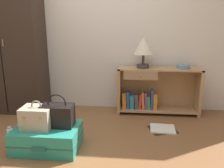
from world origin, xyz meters
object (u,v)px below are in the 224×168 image
bottle (10,135)px  train_case (37,117)px  open_book_on_floor (163,129)px  bookshelf (154,91)px  handbag (58,115)px  wardrobe (9,42)px  table_lamp (144,47)px  suitcase_large (48,137)px  bowl (183,66)px

bottle → train_case: bearing=-14.4°
train_case → open_book_on_floor: bearing=22.9°
bookshelf → handbag: (-1.07, -1.08, 0.03)m
bottle → open_book_on_floor: size_ratio=0.47×
handbag → bottle: size_ratio=1.88×
wardrobe → bookshelf: 2.18m
table_lamp → bottle: 1.97m
bookshelf → suitcase_large: (-1.18, -1.12, -0.20)m
bowl → handbag: bearing=-143.8°
wardrobe → handbag: size_ratio=5.97×
handbag → train_case: bearing=-161.6°
wardrobe → train_case: bearing=-52.8°
wardrobe → bookshelf: bearing=2.2°
suitcase_large → bottle: size_ratio=3.66×
table_lamp → handbag: bearing=-130.8°
suitcase_large → train_case: 0.25m
bookshelf → train_case: size_ratio=3.88×
bottle → bookshelf: bearing=32.7°
wardrobe → bottle: 1.41m
suitcase_large → bottle: suitcase_large is taller
bookshelf → open_book_on_floor: bookshelf is taller
wardrobe → train_case: wardrobe is taller
handbag → bottle: bearing=176.9°
wardrobe → bottle: size_ratio=11.23×
train_case → handbag: (0.19, 0.06, 0.01)m
bowl → open_book_on_floor: (-0.31, -0.56, -0.68)m
train_case → wardrobe: bearing=127.2°
bookshelf → bottle: size_ratio=6.38×
wardrobe → table_lamp: 1.90m
open_book_on_floor → wardrobe: bearing=166.9°
wardrobe → bowl: size_ratio=11.09×
suitcase_large → bookshelf: bearing=43.6°
handbag → bottle: (-0.56, 0.03, -0.27)m
suitcase_large → train_case: (-0.08, -0.02, 0.23)m
wardrobe → train_case: 1.49m
table_lamp → bowl: bearing=2.6°
bowl → bottle: bearing=-152.8°
bowl → suitcase_large: (-1.56, -1.11, -0.57)m
suitcase_large → open_book_on_floor: bearing=23.6°
table_lamp → train_case: table_lamp is taller
bookshelf → bowl: size_ratio=6.30×
wardrobe → open_book_on_floor: size_ratio=5.33×
open_book_on_floor → bowl: bearing=61.1°
bookshelf → train_case: (-1.26, -1.14, 0.03)m
open_book_on_floor → train_case: bearing=-157.1°
bookshelf → handbag: 1.52m
bowl → handbag: (-1.45, -1.06, -0.34)m
bottle → open_book_on_floor: 1.76m
suitcase_large → handbag: handbag is taller
train_case → handbag: 0.20m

